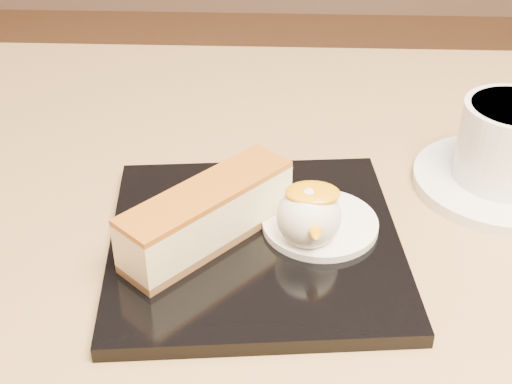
{
  "coord_description": "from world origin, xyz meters",
  "views": [
    {
      "loc": [
        -0.0,
        -0.43,
        1.06
      ],
      "look_at": [
        -0.02,
        0.02,
        0.76
      ],
      "focal_mm": 50.0,
      "sensor_mm": 36.0,
      "label": 1
    }
  ],
  "objects_px": {
    "dessert_plate": "(255,243)",
    "cheesecake": "(207,215)",
    "coffee_cup": "(512,141)",
    "saucer": "(500,181)",
    "ice_cream_scoop": "(309,216)"
  },
  "relations": [
    {
      "from": "ice_cream_scoop",
      "to": "saucer",
      "type": "height_order",
      "value": "ice_cream_scoop"
    },
    {
      "from": "dessert_plate",
      "to": "saucer",
      "type": "distance_m",
      "value": 0.23
    },
    {
      "from": "dessert_plate",
      "to": "coffee_cup",
      "type": "bearing_deg",
      "value": 24.56
    },
    {
      "from": "dessert_plate",
      "to": "coffee_cup",
      "type": "relative_size",
      "value": 1.94
    },
    {
      "from": "cheesecake",
      "to": "coffee_cup",
      "type": "relative_size",
      "value": 1.17
    },
    {
      "from": "cheesecake",
      "to": "dessert_plate",
      "type": "bearing_deg",
      "value": -39.77
    },
    {
      "from": "dessert_plate",
      "to": "cheesecake",
      "type": "bearing_deg",
      "value": -171.87
    },
    {
      "from": "ice_cream_scoop",
      "to": "saucer",
      "type": "xyz_separation_m",
      "value": [
        0.17,
        0.1,
        -0.03
      ]
    },
    {
      "from": "cheesecake",
      "to": "saucer",
      "type": "relative_size",
      "value": 0.88
    },
    {
      "from": "ice_cream_scoop",
      "to": "dessert_plate",
      "type": "bearing_deg",
      "value": 172.87
    },
    {
      "from": "coffee_cup",
      "to": "dessert_plate",
      "type": "bearing_deg",
      "value": -157.94
    },
    {
      "from": "dessert_plate",
      "to": "saucer",
      "type": "height_order",
      "value": "dessert_plate"
    },
    {
      "from": "ice_cream_scoop",
      "to": "saucer",
      "type": "distance_m",
      "value": 0.2
    },
    {
      "from": "cheesecake",
      "to": "ice_cream_scoop",
      "type": "relative_size",
      "value": 2.75
    },
    {
      "from": "ice_cream_scoop",
      "to": "saucer",
      "type": "relative_size",
      "value": 0.32
    }
  ]
}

